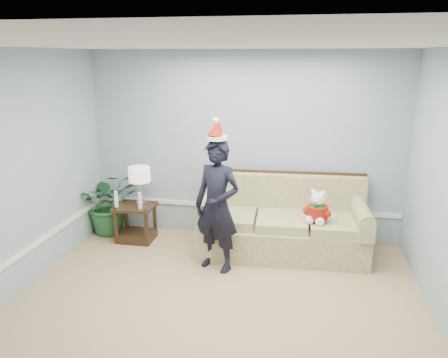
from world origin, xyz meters
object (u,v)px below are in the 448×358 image
sofa (282,226)px  man (217,206)px  side_table (136,227)px  teddy_bear (317,211)px  houseplant (110,202)px  table_lamp (139,176)px

sofa → man: bearing=-142.4°
side_table → teddy_bear: bearing=-4.8°
sofa → teddy_bear: (0.45, -0.24, 0.33)m
man → teddy_bear: size_ratio=3.82×
man → teddy_bear: (1.22, 0.42, -0.13)m
sofa → man: man is taller
houseplant → teddy_bear: (3.06, -0.44, 0.22)m
sofa → table_lamp: bearing=175.8°
sofa → teddy_bear: size_ratio=5.22×
sofa → man: 1.12m
sofa → houseplant: sofa is taller
teddy_bear → houseplant: bearing=-172.9°
sofa → side_table: (-2.11, -0.03, -0.16)m
side_table → sofa: bearing=0.8°
side_table → table_lamp: (0.06, 0.07, 0.75)m
side_table → man: size_ratio=0.33×
sofa → side_table: bearing=177.8°
side_table → table_lamp: size_ratio=1.01×
table_lamp → houseplant: (-0.56, 0.15, -0.48)m
sofa → teddy_bear: sofa is taller
teddy_bear → sofa: bearing=166.7°
table_lamp → teddy_bear: 2.52m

